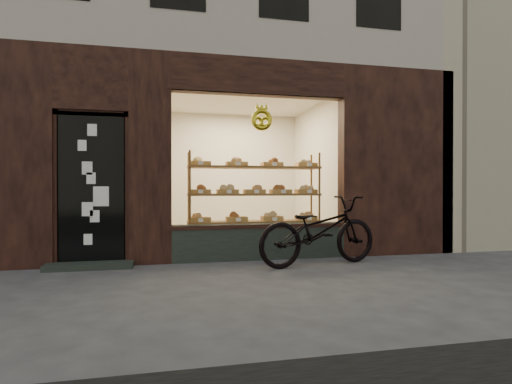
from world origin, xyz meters
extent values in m
plane|color=#353638|center=(0.00, 0.00, 0.00)|extent=(90.00, 90.00, 0.00)
cube|color=#272F2B|center=(0.45, 2.12, 0.28)|extent=(2.70, 0.25, 0.55)
cube|color=black|center=(-2.00, 2.06, 1.10)|extent=(0.90, 0.04, 2.15)
cube|color=#272F2B|center=(-2.00, 1.90, 0.04)|extent=(1.15, 0.35, 0.08)
torus|color=gold|center=(0.45, 2.02, 2.15)|extent=(0.33, 0.07, 0.33)
cube|color=brown|center=(0.45, 2.55, 0.05)|extent=(2.20, 0.45, 0.04)
cube|color=brown|center=(0.45, 2.55, 0.55)|extent=(2.20, 0.45, 0.03)
cube|color=brown|center=(0.45, 2.55, 1.00)|extent=(2.20, 0.45, 0.04)
cube|color=brown|center=(0.45, 2.55, 1.45)|extent=(2.20, 0.45, 0.04)
cylinder|color=brown|center=(-0.62, 2.35, 0.85)|extent=(0.04, 0.04, 1.70)
cylinder|color=brown|center=(1.52, 2.35, 0.85)|extent=(0.04, 0.04, 1.70)
cylinder|color=brown|center=(-0.62, 2.75, 0.85)|extent=(0.04, 0.04, 1.70)
cylinder|color=brown|center=(1.52, 2.75, 0.85)|extent=(0.04, 0.04, 1.70)
cube|color=olive|center=(-0.45, 2.55, 0.60)|extent=(0.34, 0.24, 0.07)
sphere|color=#A4643F|center=(-0.45, 2.55, 0.69)|extent=(0.11, 0.11, 0.11)
cube|color=white|center=(-0.45, 2.36, 0.60)|extent=(0.07, 0.01, 0.05)
cube|color=olive|center=(0.15, 2.55, 0.60)|extent=(0.34, 0.24, 0.07)
sphere|color=brown|center=(0.15, 2.55, 0.69)|extent=(0.11, 0.11, 0.11)
cube|color=white|center=(0.15, 2.36, 0.60)|extent=(0.08, 0.01, 0.05)
cube|color=olive|center=(0.75, 2.55, 0.60)|extent=(0.34, 0.24, 0.07)
sphere|color=tan|center=(0.75, 2.55, 0.69)|extent=(0.11, 0.11, 0.11)
cube|color=white|center=(0.75, 2.36, 0.60)|extent=(0.07, 0.01, 0.05)
cube|color=olive|center=(1.35, 2.55, 0.60)|extent=(0.34, 0.24, 0.07)
sphere|color=#A4643F|center=(1.35, 2.55, 0.69)|extent=(0.11, 0.11, 0.11)
cube|color=white|center=(1.35, 2.36, 0.60)|extent=(0.08, 0.01, 0.05)
cube|color=olive|center=(-0.45, 2.55, 1.05)|extent=(0.34, 0.24, 0.07)
sphere|color=brown|center=(-0.45, 2.55, 1.14)|extent=(0.11, 0.11, 0.11)
cube|color=white|center=(-0.45, 2.36, 1.05)|extent=(0.07, 0.01, 0.06)
cube|color=olive|center=(0.00, 2.55, 1.05)|extent=(0.34, 0.24, 0.07)
sphere|color=tan|center=(0.00, 2.55, 1.14)|extent=(0.11, 0.11, 0.11)
cube|color=white|center=(0.00, 2.36, 1.05)|extent=(0.07, 0.01, 0.06)
cube|color=olive|center=(0.45, 2.55, 1.05)|extent=(0.34, 0.24, 0.07)
sphere|color=#A4643F|center=(0.45, 2.55, 1.14)|extent=(0.11, 0.11, 0.11)
cube|color=white|center=(0.45, 2.36, 1.05)|extent=(0.07, 0.01, 0.06)
cube|color=olive|center=(0.90, 2.55, 1.05)|extent=(0.34, 0.24, 0.07)
sphere|color=brown|center=(0.90, 2.55, 1.14)|extent=(0.11, 0.11, 0.11)
cube|color=white|center=(0.90, 2.36, 1.05)|extent=(0.07, 0.01, 0.06)
cube|color=olive|center=(1.35, 2.55, 1.05)|extent=(0.34, 0.24, 0.07)
sphere|color=tan|center=(1.35, 2.55, 1.14)|extent=(0.11, 0.11, 0.11)
cube|color=white|center=(1.35, 2.36, 1.05)|extent=(0.08, 0.01, 0.06)
cube|color=olive|center=(-0.45, 2.55, 1.50)|extent=(0.34, 0.24, 0.07)
sphere|color=tan|center=(-0.45, 2.55, 1.59)|extent=(0.11, 0.11, 0.11)
cube|color=white|center=(-0.45, 2.36, 1.50)|extent=(0.07, 0.01, 0.06)
cube|color=olive|center=(0.15, 2.55, 1.50)|extent=(0.34, 0.24, 0.07)
sphere|color=#A4643F|center=(0.15, 2.55, 1.59)|extent=(0.11, 0.11, 0.11)
cube|color=white|center=(0.15, 2.36, 1.50)|extent=(0.08, 0.01, 0.06)
cube|color=olive|center=(0.75, 2.55, 1.50)|extent=(0.34, 0.24, 0.07)
sphere|color=brown|center=(0.75, 2.55, 1.59)|extent=(0.11, 0.11, 0.11)
cube|color=white|center=(0.75, 2.36, 1.50)|extent=(0.07, 0.01, 0.06)
cube|color=olive|center=(1.35, 2.55, 1.50)|extent=(0.34, 0.24, 0.07)
sphere|color=tan|center=(1.35, 2.55, 1.59)|extent=(0.11, 0.11, 0.11)
cube|color=white|center=(1.35, 2.36, 1.50)|extent=(0.08, 0.01, 0.06)
imported|color=black|center=(1.16, 1.46, 0.50)|extent=(2.00, 1.04, 1.00)
camera|label=1|loc=(-0.94, -3.92, 1.10)|focal=28.00mm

